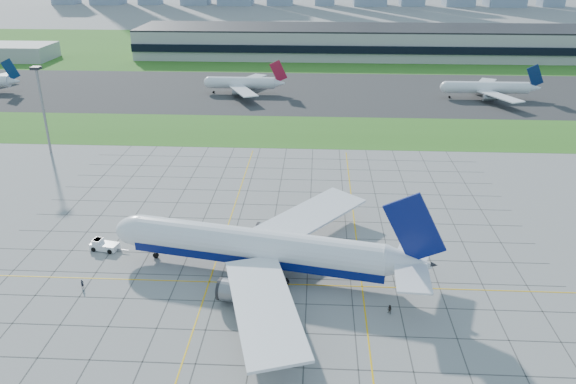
# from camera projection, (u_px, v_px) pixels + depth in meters

# --- Properties ---
(ground) EXTENTS (1400.00, 1400.00, 0.00)m
(ground) POSITION_uv_depth(u_px,v_px,m) (264.00, 278.00, 104.47)
(ground) COLOR gray
(ground) RESTS_ON ground
(grass_median) EXTENTS (700.00, 35.00, 0.04)m
(grass_median) POSITION_uv_depth(u_px,v_px,m) (289.00, 131.00, 186.70)
(grass_median) COLOR #32681D
(grass_median) RESTS_ON ground
(asphalt_taxiway) EXTENTS (700.00, 75.00, 0.04)m
(asphalt_taxiway) POSITION_uv_depth(u_px,v_px,m) (296.00, 92.00, 236.95)
(asphalt_taxiway) COLOR #383838
(asphalt_taxiway) RESTS_ON ground
(grass_far) EXTENTS (700.00, 145.00, 0.04)m
(grass_far) POSITION_uv_depth(u_px,v_px,m) (304.00, 48.00, 337.46)
(grass_far) COLOR #32681D
(grass_far) RESTS_ON ground
(apron_markings) EXTENTS (120.00, 130.00, 0.03)m
(apron_markings) POSITION_uv_depth(u_px,v_px,m) (271.00, 248.00, 114.58)
(apron_markings) COLOR #474744
(apron_markings) RESTS_ON ground
(terminal) EXTENTS (260.00, 43.00, 15.80)m
(terminal) POSITION_uv_depth(u_px,v_px,m) (375.00, 42.00, 309.34)
(terminal) COLOR #B7B7B2
(terminal) RESTS_ON ground
(service_block) EXTENTS (50.00, 25.00, 8.00)m
(service_block) POSITION_uv_depth(u_px,v_px,m) (5.00, 52.00, 302.68)
(service_block) COLOR #B7B7B2
(service_block) RESTS_ON ground
(light_mast) EXTENTS (2.50, 2.50, 25.60)m
(light_mast) POSITION_uv_depth(u_px,v_px,m) (42.00, 100.00, 160.81)
(light_mast) COLOR gray
(light_mast) RESTS_ON ground
(airliner) EXTENTS (61.70, 61.91, 19.61)m
(airliner) POSITION_uv_depth(u_px,v_px,m) (260.00, 248.00, 103.97)
(airliner) COLOR white
(airliner) RESTS_ON ground
(pushback_tug) EXTENTS (8.17, 3.70, 2.24)m
(pushback_tug) POSITION_uv_depth(u_px,v_px,m) (103.00, 245.00, 113.71)
(pushback_tug) COLOR white
(pushback_tug) RESTS_ON ground
(crew_near) EXTENTS (0.64, 0.73, 1.68)m
(crew_near) POSITION_uv_depth(u_px,v_px,m) (82.00, 284.00, 100.98)
(crew_near) COLOR black
(crew_near) RESTS_ON ground
(crew_far) EXTENTS (1.00, 1.02, 1.66)m
(crew_far) POSITION_uv_depth(u_px,v_px,m) (390.00, 310.00, 93.93)
(crew_far) COLOR black
(crew_far) RESTS_ON ground
(distant_jet_1) EXTENTS (32.52, 42.66, 14.08)m
(distant_jet_1) POSITION_uv_depth(u_px,v_px,m) (243.00, 83.00, 232.47)
(distant_jet_1) COLOR white
(distant_jet_1) RESTS_ON ground
(distant_jet_2) EXTENTS (38.00, 42.66, 14.08)m
(distant_jet_2) POSITION_uv_depth(u_px,v_px,m) (488.00, 88.00, 224.55)
(distant_jet_2) COLOR white
(distant_jet_2) RESTS_ON ground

